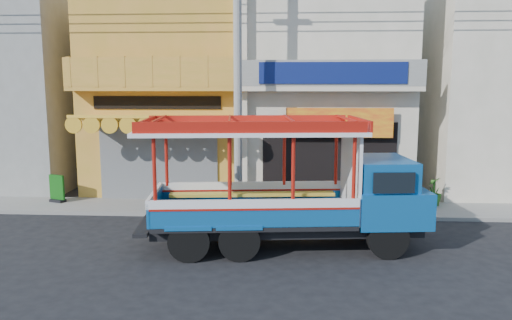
% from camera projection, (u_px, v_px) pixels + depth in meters
% --- Properties ---
extents(ground, '(90.00, 90.00, 0.00)m').
position_uv_depth(ground, '(265.00, 250.00, 12.75)').
color(ground, black).
rests_on(ground, ground).
extents(sidewalk, '(30.00, 2.00, 0.12)m').
position_uv_depth(sidewalk, '(270.00, 209.00, 16.69)').
color(sidewalk, slate).
rests_on(sidewalk, ground).
extents(shophouse_left, '(6.00, 7.50, 8.24)m').
position_uv_depth(shophouse_left, '(175.00, 86.00, 20.23)').
color(shophouse_left, gold).
rests_on(shophouse_left, ground).
extents(shophouse_right, '(6.00, 6.75, 8.24)m').
position_uv_depth(shophouse_right, '(324.00, 86.00, 19.87)').
color(shophouse_right, beige).
rests_on(shophouse_right, ground).
extents(party_pilaster, '(0.35, 0.30, 8.00)m').
position_uv_depth(party_pilaster, '(242.00, 90.00, 16.99)').
color(party_pilaster, beige).
rests_on(party_pilaster, ground).
extents(filler_building_left, '(6.00, 6.00, 7.60)m').
position_uv_depth(filler_building_left, '(10.00, 94.00, 20.74)').
color(filler_building_left, gray).
rests_on(filler_building_left, ground).
extents(filler_building_right, '(6.00, 6.00, 7.60)m').
position_uv_depth(filler_building_right, '(503.00, 94.00, 19.52)').
color(filler_building_right, beige).
rests_on(filler_building_right, ground).
extents(utility_pole, '(28.00, 0.26, 9.00)m').
position_uv_depth(utility_pole, '(242.00, 56.00, 15.30)').
color(utility_pole, gray).
rests_on(utility_pole, ground).
extents(songthaew_truck, '(7.39, 3.07, 3.35)m').
position_uv_depth(songthaew_truck, '(305.00, 186.00, 12.73)').
color(songthaew_truck, black).
rests_on(songthaew_truck, ground).
extents(green_sign, '(0.61, 0.45, 0.95)m').
position_uv_depth(green_sign, '(57.00, 191.00, 17.35)').
color(green_sign, black).
rests_on(green_sign, sidewalk).
extents(potted_plant_a, '(1.07, 1.02, 0.92)m').
position_uv_depth(potted_plant_a, '(332.00, 195.00, 16.44)').
color(potted_plant_a, '#28601B').
rests_on(potted_plant_a, sidewalk).
extents(potted_plant_b, '(0.62, 0.64, 0.91)m').
position_uv_depth(potted_plant_b, '(355.00, 196.00, 16.24)').
color(potted_plant_b, '#28601B').
rests_on(potted_plant_b, sidewalk).
extents(potted_plant_c, '(0.73, 0.73, 0.96)m').
position_uv_depth(potted_plant_c, '(434.00, 191.00, 16.86)').
color(potted_plant_c, '#28601B').
rests_on(potted_plant_c, sidewalk).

